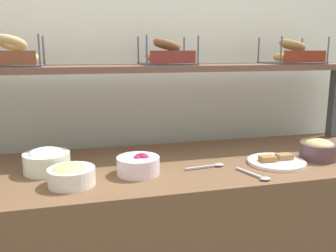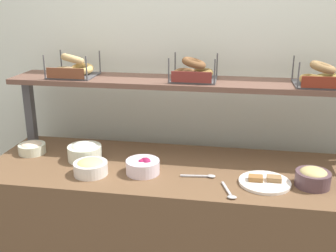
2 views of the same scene
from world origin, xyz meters
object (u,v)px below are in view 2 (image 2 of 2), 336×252
object	(u,v)px
serving_spoon_near_plate	(229,193)
bowl_beet_salad	(143,166)
bowl_egg_salad	(91,167)
serving_plate_white	(265,182)
bowl_hummus	(313,177)
bagel_basket_everything	(321,77)
serving_spoon_by_edge	(203,176)
bagel_basket_plain	(73,68)
bowl_cream_cheese	(85,151)
bowl_potato_salad	(32,148)
bagel_basket_cinnamon_raisin	(193,72)

from	to	relation	value
serving_spoon_near_plate	bowl_beet_salad	bearing A→B (deg)	160.04
bowl_egg_salad	serving_plate_white	world-z (taller)	bowl_egg_salad
serving_plate_white	serving_spoon_near_plate	distance (m)	0.22
bowl_hummus	serving_spoon_near_plate	xyz separation A→B (m)	(-0.40, -0.16, -0.04)
bowl_egg_salad	bagel_basket_everything	bearing A→B (deg)	19.19
bagel_basket_everything	serving_spoon_by_edge	bearing A→B (deg)	-149.50
bagel_basket_plain	bagel_basket_everything	xyz separation A→B (m)	(1.41, -0.01, -0.00)
bowl_cream_cheese	bowl_beet_salad	distance (m)	0.39
bowl_beet_salad	bowl_hummus	bearing A→B (deg)	-0.44
bowl_cream_cheese	bowl_egg_salad	size ratio (longest dim) A/B	1.08
bowl_cream_cheese	bowl_potato_salad	distance (m)	0.35
bowl_hummus	bowl_potato_salad	size ratio (longest dim) A/B	1.08
bowl_egg_salad	bowl_cream_cheese	bearing A→B (deg)	119.15
bowl_egg_salad	bagel_basket_cinnamon_raisin	distance (m)	0.78
bowl_cream_cheese	bowl_egg_salad	xyz separation A→B (m)	(0.10, -0.18, -0.01)
bagel_basket_cinnamon_raisin	serving_spoon_near_plate	bearing A→B (deg)	-66.07
serving_spoon_near_plate	bagel_basket_cinnamon_raisin	distance (m)	0.75
bowl_hummus	bowl_egg_salad	world-z (taller)	bowl_hummus
serving_plate_white	serving_spoon_by_edge	bearing A→B (deg)	175.69
serving_plate_white	serving_spoon_by_edge	xyz separation A→B (m)	(-0.31, 0.02, -0.00)
bowl_cream_cheese	serving_spoon_by_edge	bearing A→B (deg)	-9.78
serving_spoon_near_plate	bagel_basket_plain	bearing A→B (deg)	151.17
bowl_hummus	serving_spoon_by_edge	distance (m)	0.54
bowl_cream_cheese	serving_spoon_near_plate	xyz separation A→B (m)	(0.82, -0.29, -0.04)
bagel_basket_everything	bowl_hummus	bearing A→B (deg)	-98.80
bowl_cream_cheese	bowl_egg_salad	world-z (taller)	bowl_cream_cheese
bowl_cream_cheese	bagel_basket_cinnamon_raisin	world-z (taller)	bagel_basket_cinnamon_raisin
bowl_potato_salad	serving_spoon_by_edge	size ratio (longest dim) A/B	0.87
bowl_cream_cheese	bagel_basket_plain	size ratio (longest dim) A/B	0.71
bowl_cream_cheese	bowl_beet_salad	size ratio (longest dim) A/B	1.08
bowl_hummus	bagel_basket_plain	size ratio (longest dim) A/B	0.63
bowl_cream_cheese	bowl_potato_salad	size ratio (longest dim) A/B	1.21
bowl_hummus	bagel_basket_plain	bearing A→B (deg)	164.77
serving_spoon_by_edge	bagel_basket_cinnamon_raisin	xyz separation A→B (m)	(-0.10, 0.37, 0.47)
bowl_beet_salad	bagel_basket_everything	distance (m)	1.07
bowl_cream_cheese	serving_spoon_near_plate	bearing A→B (deg)	-19.15
bowl_potato_salad	bagel_basket_cinnamon_raisin	size ratio (longest dim) A/B	0.60
bowl_egg_salad	bowl_beet_salad	world-z (taller)	bowl_beet_salad
bowl_cream_cheese	serving_spoon_near_plate	world-z (taller)	bowl_cream_cheese
bowl_beet_salad	bowl_potato_salad	xyz separation A→B (m)	(-0.71, 0.16, -0.00)
bagel_basket_plain	bagel_basket_everything	size ratio (longest dim) A/B	0.93
serving_spoon_by_edge	bowl_beet_salad	bearing A→B (deg)	-179.59
bowl_cream_cheese	bagel_basket_plain	distance (m)	0.51
bowl_egg_salad	bagel_basket_plain	xyz separation A→B (m)	(-0.24, 0.42, 0.44)
bagel_basket_plain	bagel_basket_cinnamon_raisin	xyz separation A→B (m)	(0.72, 0.01, -0.00)
serving_plate_white	serving_spoon_near_plate	bearing A→B (deg)	-139.65
bowl_hummus	bowl_beet_salad	xyz separation A→B (m)	(-0.85, 0.01, -0.01)
bowl_cream_cheese	bagel_basket_everything	world-z (taller)	bagel_basket_everything
bowl_hummus	serving_spoon_near_plate	distance (m)	0.43
bowl_hummus	serving_spoon_by_edge	size ratio (longest dim) A/B	0.93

